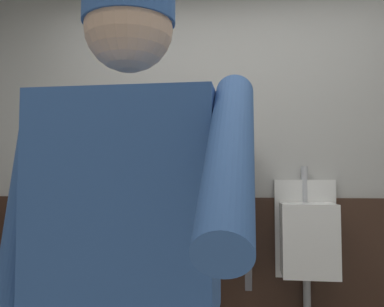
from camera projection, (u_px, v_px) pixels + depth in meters
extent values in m
cube|color=#B2B2AD|center=(231.00, 143.00, 3.04)|extent=(4.74, 0.12, 2.82)
cube|color=#382319|center=(231.00, 273.00, 2.91)|extent=(4.14, 0.03, 1.03)
cube|color=white|center=(194.00, 227.00, 2.95)|extent=(0.40, 0.05, 0.65)
cube|color=white|center=(191.00, 237.00, 2.78)|extent=(0.34, 0.30, 0.45)
cylinder|color=#B7BABF|center=(194.00, 184.00, 2.96)|extent=(0.04, 0.04, 0.24)
cube|color=white|center=(305.00, 228.00, 2.85)|extent=(0.40, 0.05, 0.65)
cube|color=white|center=(309.00, 239.00, 2.68)|extent=(0.34, 0.30, 0.45)
cylinder|color=#B7BABF|center=(305.00, 184.00, 2.86)|extent=(0.04, 0.04, 0.24)
cube|color=#4C4C51|center=(248.00, 211.00, 2.71)|extent=(0.04, 0.40, 0.90)
cube|color=#335999|center=(127.00, 202.00, 1.05)|extent=(0.45, 0.24, 0.54)
cylinder|color=#335999|center=(26.00, 204.00, 1.09)|extent=(0.17, 0.09, 0.56)
cylinder|color=#335999|center=(230.00, 150.00, 0.80)|extent=(0.09, 0.50, 0.39)
sphere|color=#D8AD8C|center=(129.00, 28.00, 1.08)|extent=(0.23, 0.23, 0.23)
cylinder|color=#335999|center=(129.00, 4.00, 1.09)|extent=(0.24, 0.24, 0.10)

